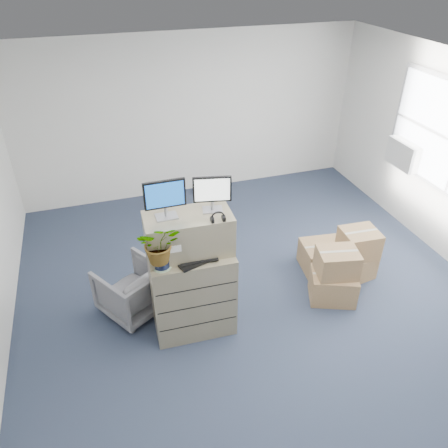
% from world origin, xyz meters
% --- Properties ---
extents(ground, '(7.00, 7.00, 0.00)m').
position_xyz_m(ground, '(0.00, 0.00, 0.00)').
color(ground, '#292F4B').
rests_on(ground, ground).
extents(wall_back, '(6.00, 0.02, 2.80)m').
position_xyz_m(wall_back, '(0.00, 3.51, 1.40)').
color(wall_back, silver).
rests_on(wall_back, ground).
extents(ac_unit, '(0.24, 0.60, 0.40)m').
position_xyz_m(ac_unit, '(2.87, 1.40, 1.20)').
color(ac_unit, silver).
rests_on(ac_unit, wall_right).
extents(filing_cabinet_lower, '(0.95, 0.61, 1.08)m').
position_xyz_m(filing_cabinet_lower, '(-0.87, 0.07, 0.54)').
color(filing_cabinet_lower, gray).
rests_on(filing_cabinet_lower, ground).
extents(filing_cabinet_upper, '(0.95, 0.50, 0.46)m').
position_xyz_m(filing_cabinet_upper, '(-0.87, 0.12, 1.32)').
color(filing_cabinet_upper, gray).
rests_on(filing_cabinet_upper, filing_cabinet_lower).
extents(monitor_left, '(0.43, 0.17, 0.43)m').
position_xyz_m(monitor_left, '(-1.09, 0.16, 1.79)').
color(monitor_left, '#99999E').
rests_on(monitor_left, filing_cabinet_upper).
extents(monitor_right, '(0.40, 0.19, 0.40)m').
position_xyz_m(monitor_right, '(-0.59, 0.14, 1.77)').
color(monitor_right, '#99999E').
rests_on(monitor_right, filing_cabinet_upper).
extents(headphones, '(0.15, 0.02, 0.15)m').
position_xyz_m(headphones, '(-0.60, -0.07, 1.59)').
color(headphones, black).
rests_on(headphones, filing_cabinet_upper).
extents(keyboard, '(0.49, 0.31, 0.02)m').
position_xyz_m(keyboard, '(-0.83, -0.07, 1.10)').
color(keyboard, black).
rests_on(keyboard, filing_cabinet_lower).
extents(mouse, '(0.11, 0.07, 0.04)m').
position_xyz_m(mouse, '(-0.51, -0.05, 1.10)').
color(mouse, silver).
rests_on(mouse, filing_cabinet_lower).
extents(water_bottle, '(0.07, 0.07, 0.24)m').
position_xyz_m(water_bottle, '(-0.83, 0.12, 1.21)').
color(water_bottle, gray).
rests_on(water_bottle, filing_cabinet_lower).
extents(phone_dock, '(0.06, 0.05, 0.12)m').
position_xyz_m(phone_dock, '(-0.96, 0.11, 1.13)').
color(phone_dock, silver).
rests_on(phone_dock, filing_cabinet_lower).
extents(external_drive, '(0.24, 0.20, 0.06)m').
position_xyz_m(external_drive, '(-0.50, 0.18, 1.12)').
color(external_drive, black).
rests_on(external_drive, filing_cabinet_lower).
extents(tissue_box, '(0.24, 0.14, 0.09)m').
position_xyz_m(tissue_box, '(-0.49, 0.12, 1.19)').
color(tissue_box, '#4083DA').
rests_on(tissue_box, external_drive).
extents(potted_plant, '(0.50, 0.54, 0.46)m').
position_xyz_m(potted_plant, '(-1.21, -0.06, 1.34)').
color(potted_plant, '#99B894').
rests_on(potted_plant, filing_cabinet_lower).
extents(office_chair, '(0.94, 0.93, 0.72)m').
position_xyz_m(office_chair, '(-1.53, 0.57, 0.36)').
color(office_chair, slate).
rests_on(office_chair, ground).
extents(cardboard_boxes, '(1.14, 1.22, 0.74)m').
position_xyz_m(cardboard_boxes, '(1.20, 0.27, 0.31)').
color(cardboard_boxes, olive).
rests_on(cardboard_boxes, ground).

